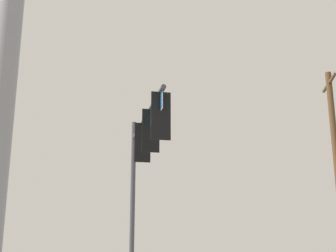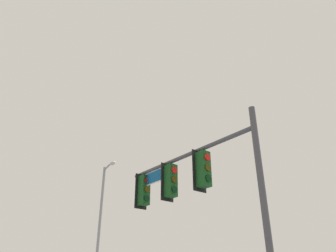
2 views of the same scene
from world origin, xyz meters
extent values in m
cylinder|color=#47474C|center=(-5.54, -6.20, 3.09)|extent=(0.17, 0.17, 6.17)
cylinder|color=#47474C|center=(-2.71, -5.92, 5.57)|extent=(5.66, 0.70, 0.13)
cube|color=black|center=(-3.37, -5.99, 4.90)|extent=(0.08, 0.52, 1.30)
cube|color=#144719|center=(-3.56, -6.00, 4.90)|extent=(0.39, 0.35, 1.10)
cylinder|color=#144719|center=(-3.56, -6.00, 5.51)|extent=(0.04, 0.04, 0.12)
cylinder|color=red|center=(-3.76, -6.02, 5.23)|extent=(0.05, 0.22, 0.22)
cylinder|color=#392D05|center=(-3.76, -6.02, 4.90)|extent=(0.05, 0.22, 0.22)
cylinder|color=black|center=(-3.76, -6.02, 4.57)|extent=(0.05, 0.22, 0.22)
cube|color=black|center=(-1.82, -5.83, 4.90)|extent=(0.08, 0.52, 1.30)
cube|color=#144719|center=(-2.01, -5.85, 4.90)|extent=(0.39, 0.35, 1.10)
cylinder|color=#144719|center=(-2.01, -5.85, 5.51)|extent=(0.04, 0.04, 0.12)
cylinder|color=red|center=(-2.21, -5.87, 5.23)|extent=(0.05, 0.22, 0.22)
cylinder|color=#392D05|center=(-2.21, -5.87, 4.90)|extent=(0.05, 0.22, 0.22)
cylinder|color=black|center=(-2.21, -5.87, 4.57)|extent=(0.05, 0.22, 0.22)
cube|color=black|center=(-0.26, -5.68, 4.90)|extent=(0.08, 0.52, 1.30)
cube|color=#144719|center=(-0.45, -5.69, 4.90)|extent=(0.39, 0.35, 1.10)
cylinder|color=#144719|center=(-0.45, -5.69, 5.51)|extent=(0.04, 0.04, 0.12)
cylinder|color=red|center=(-0.65, -5.71, 5.23)|extent=(0.05, 0.22, 0.22)
cylinder|color=#392D05|center=(-0.65, -5.71, 4.90)|extent=(0.05, 0.22, 0.22)
cylinder|color=black|center=(-0.65, -5.71, 4.57)|extent=(0.05, 0.22, 0.22)
cube|color=#0A4C7F|center=(-0.91, -5.74, 5.27)|extent=(1.65, 0.20, 0.41)
cube|color=white|center=(-0.91, -5.74, 5.27)|extent=(1.71, 0.19, 0.47)
cube|color=brown|center=(-10.92, 4.25, 10.15)|extent=(2.66, 0.68, 0.12)
cylinder|color=gray|center=(-9.80, 4.01, 10.27)|extent=(0.08, 0.08, 0.16)
cylinder|color=gray|center=(-12.04, 4.48, 10.27)|extent=(0.08, 0.08, 0.16)
camera|label=1|loc=(11.35, -6.73, 1.45)|focal=50.00mm
camera|label=2|loc=(-10.89, 0.07, 1.73)|focal=35.00mm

